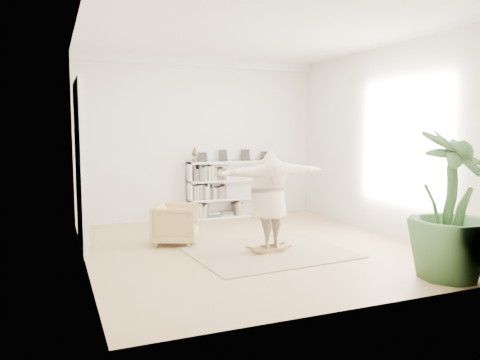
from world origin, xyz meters
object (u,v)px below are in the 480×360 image
at_px(rocker_board, 269,248).
at_px(houseplant, 451,205).
at_px(armchair, 176,224).
at_px(person, 269,196).
at_px(bookshelf, 234,190).

distance_m(rocker_board, houseplant, 2.87).
bearing_deg(houseplant, armchair, 131.60).
bearing_deg(person, armchair, -47.34).
height_order(bookshelf, person, person).
xyz_separation_m(rocker_board, houseplant, (1.68, -2.13, 0.94)).
xyz_separation_m(bookshelf, person, (-0.65, -3.24, 0.30)).
bearing_deg(person, bookshelf, -105.64).
distance_m(bookshelf, houseplant, 5.48).
xyz_separation_m(armchair, rocker_board, (1.26, -1.18, -0.29)).
distance_m(armchair, rocker_board, 1.75).
height_order(armchair, houseplant, houseplant).
distance_m(person, houseplant, 2.71).
height_order(rocker_board, person, person).
xyz_separation_m(person, houseplant, (1.68, -2.13, 0.07)).
relative_size(armchair, houseplant, 0.39).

